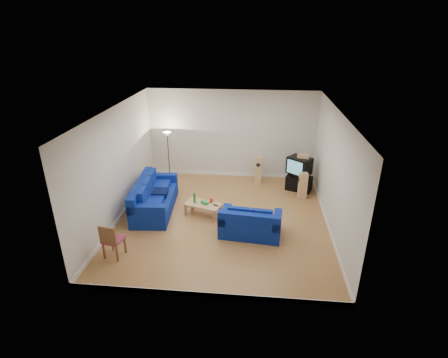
# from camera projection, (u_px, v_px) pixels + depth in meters

# --- Properties ---
(room) EXTENTS (6.01, 6.51, 3.21)m
(room) POSITION_uv_depth(u_px,v_px,m) (223.00, 170.00, 9.64)
(room) COLOR brown
(room) RESTS_ON ground
(sofa_three_seat) EXTENTS (1.24, 2.51, 0.94)m
(sofa_three_seat) POSITION_uv_depth(u_px,v_px,m) (153.00, 199.00, 10.63)
(sofa_three_seat) COLOR navy
(sofa_three_seat) RESTS_ON ground
(sofa_loveseat) EXTENTS (1.71, 1.07, 0.81)m
(sofa_loveseat) POSITION_uv_depth(u_px,v_px,m) (250.00, 225.00, 9.34)
(sofa_loveseat) COLOR navy
(sofa_loveseat) RESTS_ON ground
(coffee_table) EXTENTS (1.17, 0.82, 0.38)m
(coffee_table) POSITION_uv_depth(u_px,v_px,m) (203.00, 205.00, 10.32)
(coffee_table) COLOR tan
(coffee_table) RESTS_ON ground
(bottle) EXTENTS (0.09, 0.09, 0.30)m
(bottle) POSITION_uv_depth(u_px,v_px,m) (195.00, 198.00, 10.31)
(bottle) COLOR #197233
(bottle) RESTS_ON coffee_table
(tissue_box) EXTENTS (0.24, 0.23, 0.09)m
(tissue_box) POSITION_uv_depth(u_px,v_px,m) (205.00, 202.00, 10.27)
(tissue_box) COLOR green
(tissue_box) RESTS_ON coffee_table
(red_canister) EXTENTS (0.13, 0.13, 0.14)m
(red_canister) POSITION_uv_depth(u_px,v_px,m) (211.00, 200.00, 10.35)
(red_canister) COLOR red
(red_canister) RESTS_ON coffee_table
(remote) EXTENTS (0.16, 0.13, 0.02)m
(remote) POSITION_uv_depth(u_px,v_px,m) (216.00, 205.00, 10.19)
(remote) COLOR black
(remote) RESTS_ON coffee_table
(tv_stand) EXTENTS (0.95, 0.74, 0.51)m
(tv_stand) POSITION_uv_depth(u_px,v_px,m) (299.00, 183.00, 11.95)
(tv_stand) COLOR black
(tv_stand) RESTS_ON ground
(av_receiver) EXTENTS (0.54, 0.54, 0.10)m
(av_receiver) POSITION_uv_depth(u_px,v_px,m) (299.00, 175.00, 11.80)
(av_receiver) COLOR black
(av_receiver) RESTS_ON tv_stand
(television) EXTENTS (0.90, 0.88, 0.57)m
(television) POSITION_uv_depth(u_px,v_px,m) (299.00, 166.00, 11.72)
(television) COLOR black
(television) RESTS_ON av_receiver
(centre_speaker) EXTENTS (0.40, 0.23, 0.13)m
(centre_speaker) POSITION_uv_depth(u_px,v_px,m) (303.00, 156.00, 11.56)
(centre_speaker) COLOR tan
(centre_speaker) RESTS_ON television
(speaker_left) EXTENTS (0.24, 0.32, 1.00)m
(speaker_left) POSITION_uv_depth(u_px,v_px,m) (258.00, 170.00, 12.43)
(speaker_left) COLOR tan
(speaker_left) RESTS_ON ground
(speaker_right) EXTENTS (0.29, 0.24, 0.89)m
(speaker_right) POSITION_uv_depth(u_px,v_px,m) (303.00, 186.00, 11.31)
(speaker_right) COLOR tan
(speaker_right) RESTS_ON ground
(floor_lamp) EXTENTS (0.31, 0.31, 1.79)m
(floor_lamp) POSITION_uv_depth(u_px,v_px,m) (168.00, 141.00, 12.32)
(floor_lamp) COLOR black
(floor_lamp) RESTS_ON ground
(dining_chair) EXTENTS (0.51, 0.51, 0.92)m
(dining_chair) POSITION_uv_depth(u_px,v_px,m) (111.00, 240.00, 8.35)
(dining_chair) COLOR brown
(dining_chair) RESTS_ON ground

